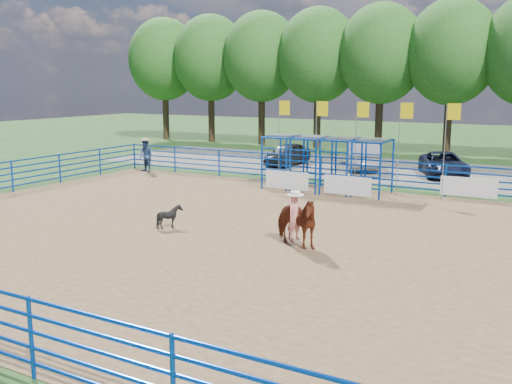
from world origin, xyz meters
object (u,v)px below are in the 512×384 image
calf (170,217)px  car_c (444,164)px  car_b (363,155)px  car_a (288,154)px  horse_and_rider (295,218)px  spectator_cowboy (146,155)px

calf → car_c: 17.72m
car_b → car_c: (4.78, -0.46, -0.16)m
car_b → car_a: bearing=-12.9°
horse_and_rider → calf: 4.81m
horse_and_rider → car_b: size_ratio=0.50×
horse_and_rider → spectator_cowboy: horse_and_rider is taller
car_b → car_c: size_ratio=1.05×
calf → car_b: car_b is taller
horse_and_rider → car_a: size_ratio=0.61×
calf → spectator_cowboy: size_ratio=0.44×
horse_and_rider → car_c: 16.63m
car_a → horse_and_rider: bearing=-61.6°
calf → car_a: (-3.38, 16.44, 0.26)m
calf → car_a: size_ratio=0.21×
spectator_cowboy → car_c: 16.70m
car_a → car_b: (4.64, 0.68, 0.13)m
spectator_cowboy → car_a: (5.80, 6.66, -0.29)m
car_c → calf: bearing=-130.8°
car_b → car_c: bearing=153.2°
car_a → car_b: car_b is taller
calf → spectator_cowboy: bearing=28.6°
car_b → calf: bearing=64.6°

